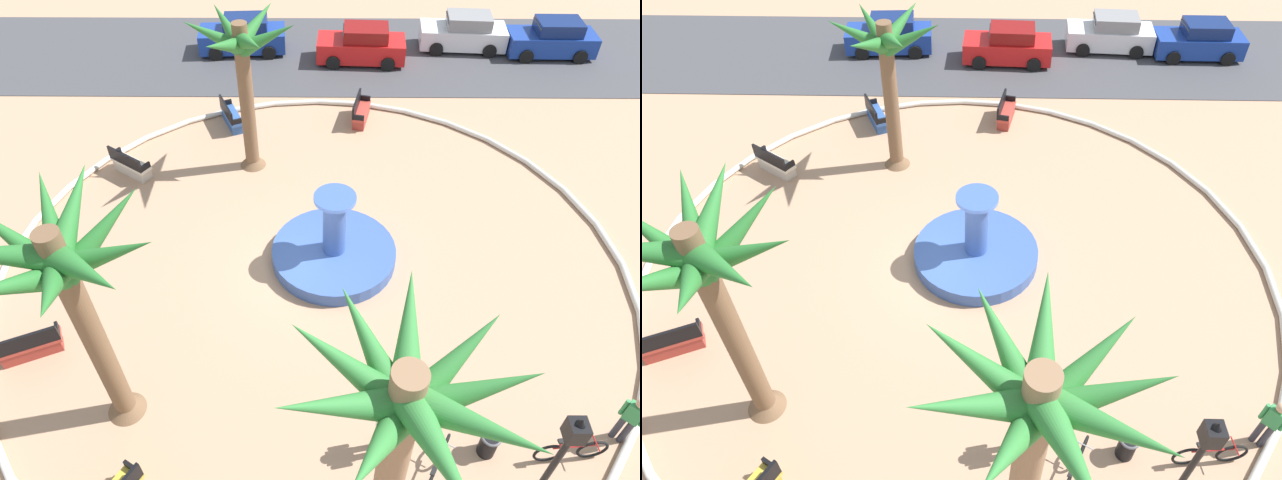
{
  "view_description": "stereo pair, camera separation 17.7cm",
  "coord_description": "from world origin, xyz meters",
  "views": [
    {
      "loc": [
        0.27,
        -11.66,
        12.53
      ],
      "look_at": [
        0.18,
        0.08,
        1.0
      ],
      "focal_mm": 31.72,
      "sensor_mm": 36.0,
      "label": 1
    },
    {
      "loc": [
        0.45,
        -11.66,
        12.53
      ],
      "look_at": [
        0.18,
        0.08,
        1.0
      ],
      "focal_mm": 31.72,
      "sensor_mm": 36.0,
      "label": 2
    }
  ],
  "objects": [
    {
      "name": "bench_southeast",
      "position": [
        -6.58,
        4.45,
        0.35
      ],
      "size": [
        1.6,
        1.31,
        1.0
      ],
      "color": "beige",
      "rests_on": "ground"
    },
    {
      "name": "person_cyclist_helmet",
      "position": [
        7.12,
        -5.44,
        0.93
      ],
      "size": [
        0.42,
        0.38,
        1.67
      ],
      "color": "#33333D",
      "rests_on": "ground"
    },
    {
      "name": "trash_bin",
      "position": [
        4.01,
        -5.8,
        0.39
      ],
      "size": [
        0.46,
        0.46,
        0.73
      ],
      "color": "black",
      "rests_on": "ground"
    },
    {
      "name": "parked_car_second",
      "position": [
        1.99,
        13.06,
        0.78
      ],
      "size": [
        4.08,
        2.07,
        1.67
      ],
      "color": "red",
      "rests_on": "ground"
    },
    {
      "name": "ground_plane",
      "position": [
        0.0,
        0.0,
        0.0
      ],
      "size": [
        80.0,
        80.0,
        0.0
      ],
      "primitive_type": "plane",
      "color": "tan"
    },
    {
      "name": "parked_car_leftmost",
      "position": [
        -3.56,
        14.01,
        0.78
      ],
      "size": [
        4.09,
        2.09,
        1.67
      ],
      "color": "navy",
      "rests_on": "ground"
    },
    {
      "name": "person_cyclist_photo",
      "position": [
        1.58,
        -5.76,
        0.92
      ],
      "size": [
        0.25,
        0.52,
        1.65
      ],
      "color": "#33333D",
      "rests_on": "ground"
    },
    {
      "name": "bicycle_by_lamppost",
      "position": [
        5.81,
        -5.95,
        0.38
      ],
      "size": [
        1.72,
        0.44,
        0.94
      ],
      "color": "black",
      "rests_on": "ground"
    },
    {
      "name": "palm_tree_near_fountain",
      "position": [
        -2.32,
        5.01,
        4.0
      ],
      "size": [
        3.69,
        3.62,
        5.56
      ],
      "color": "brown",
      "rests_on": "ground"
    },
    {
      "name": "bench_north",
      "position": [
        1.74,
        8.0,
        0.35
      ],
      "size": [
        0.83,
        1.67,
        1.0
      ],
      "color": "#B73D33",
      "rests_on": "ground"
    },
    {
      "name": "parked_car_rightmost",
      "position": [
        10.88,
        13.78,
        0.78
      ],
      "size": [
        4.02,
        1.95,
        1.67
      ],
      "color": "navy",
      "rests_on": "ground"
    },
    {
      "name": "parked_car_third",
      "position": [
        6.88,
        14.41,
        0.78
      ],
      "size": [
        4.11,
        2.13,
        1.67
      ],
      "color": "silver",
      "rests_on": "ground"
    },
    {
      "name": "bench_southwest",
      "position": [
        -7.3,
        -3.24,
        0.35
      ],
      "size": [
        1.67,
        1.1,
        1.0
      ],
      "color": "#B73D33",
      "rests_on": "ground"
    },
    {
      "name": "street_asphalt",
      "position": [
        0.0,
        13.78,
        0.01
      ],
      "size": [
        48.0,
        8.0,
        0.03
      ],
      "primitive_type": "cube",
      "color": "#424247",
      "rests_on": "ground"
    },
    {
      "name": "lamppost",
      "position": [
        4.44,
        -7.22,
        2.45
      ],
      "size": [
        0.32,
        0.32,
        4.19
      ],
      "color": "black",
      "rests_on": "ground"
    },
    {
      "name": "plaza_curb",
      "position": [
        0.0,
        0.0,
        0.1
      ],
      "size": [
        18.76,
        18.76,
        0.2
      ],
      "primitive_type": "torus",
      "color": "silver",
      "rests_on": "ground"
    },
    {
      "name": "bicycle_red_frame",
      "position": [
        2.75,
        -6.36,
        0.38
      ],
      "size": [
        0.88,
        1.54,
        0.94
      ],
      "color": "black",
      "rests_on": "ground"
    },
    {
      "name": "palm_tree_by_curb",
      "position": [
        1.43,
        -7.65,
        4.83
      ],
      "size": [
        3.82,
        3.94,
        6.45
      ],
      "color": "#8E6B4C",
      "rests_on": "ground"
    },
    {
      "name": "bench_east",
      "position": [
        -3.38,
        7.62,
        0.35
      ],
      "size": [
        1.1,
        1.67,
        1.0
      ],
      "color": "#335BA8",
      "rests_on": "ground"
    },
    {
      "name": "palm_tree_mid_plaza",
      "position": [
        -4.45,
        -4.79,
        4.74
      ],
      "size": [
        4.09,
        4.05,
        6.19
      ],
      "color": "brown",
      "rests_on": "ground"
    },
    {
      "name": "fountain",
      "position": [
        0.59,
        0.26,
        0.34
      ],
      "size": [
        3.74,
        3.74,
        2.5
      ],
      "color": "#38569E",
      "rests_on": "ground"
    }
  ]
}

